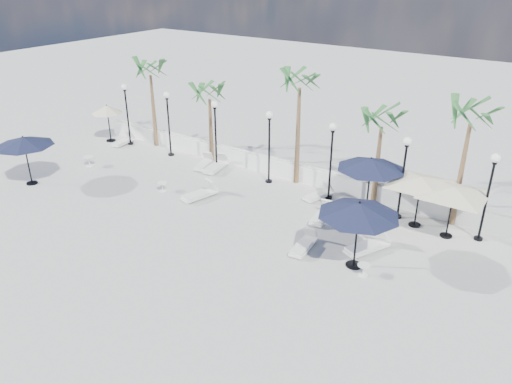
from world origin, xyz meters
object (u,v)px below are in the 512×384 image
Objects in this scene: lounger_6 at (303,245)px; lounger_7 at (322,215)px; parasol_cream_sq_b at (422,177)px; parasol_cream_sq_a at (455,187)px; lounger_0 at (124,141)px; lounger_2 at (216,166)px; lounger_3 at (200,194)px; parasol_navy_left at (23,142)px; lounger_1 at (204,164)px; parasol_navy_right at (359,210)px; lounger_5 at (368,246)px; parasol_navy_mid at (371,164)px; lounger_4 at (319,195)px; parasol_cream_small at (107,110)px.

lounger_7 is at bearing 95.01° from lounger_6.
parasol_cream_sq_b is at bearing 20.43° from lounger_7.
lounger_7 is 0.37× the size of parasol_cream_sq_a.
lounger_7 is 5.68m from parasol_cream_sq_a.
lounger_0 is at bearing 166.18° from lounger_7.
parasol_cream_sq_b reaches higher than lounger_2.
lounger_0 is 0.84× the size of lounger_2.
lounger_2 is 1.01× the size of lounger_3.
lounger_1 is at bearing 48.97° from parasol_navy_left.
parasol_navy_right is (10.34, -4.51, 2.17)m from lounger_2.
lounger_1 is 10.06m from lounger_6.
lounger_3 is 0.40× the size of parasol_cream_sq_a.
parasol_cream_sq_b is (18.70, -0.02, 2.11)m from lounger_0.
lounger_5 is at bearing -105.03° from parasol_cream_sq_b.
parasol_navy_mid is (1.35, 1.80, 2.19)m from lounger_7.
lounger_5 is (17.84, -3.23, 0.04)m from lounger_0.
parasol_cream_sq_b is at bearing 16.80° from lounger_4.
lounger_6 is at bearing -15.15° from parasol_cream_small.
lounger_6 is 2.77m from lounger_7.
lounger_1 reaches higher than lounger_0.
lounger_0 is 0.72× the size of parasol_cream_small.
lounger_6 is 6.58m from parasol_cream_sq_a.
parasol_cream_small is at bearing 157.93° from lounger_6.
lounger_4 is 0.84× the size of lounger_5.
lounger_1 is 12.21m from parasol_navy_right.
lounger_5 reaches higher than lounger_1.
parasol_cream_small is at bearing 174.32° from lounger_0.
parasol_cream_sq_b reaches higher than parasol_cream_sq_a.
lounger_7 is at bearing 26.39° from lounger_3.
parasol_cream_sq_a reaches higher than lounger_1.
lounger_0 is 0.34× the size of parasol_cream_sq_b.
lounger_5 is at bearing -16.81° from lounger_0.
lounger_5 reaches higher than lounger_0.
lounger_7 is 0.61× the size of parasol_navy_mid.
parasol_navy_left is at bearing -135.32° from lounger_4.
lounger_5 is 0.41× the size of parasol_cream_sq_a.
lounger_2 is at bearing 179.04° from parasol_cream_sq_a.
lounger_1 is at bearing -162.45° from lounger_4.
lounger_0 is at bearing 159.33° from lounger_1.
lounger_7 is 0.62× the size of parasol_navy_left.
lounger_0 is 2.20m from parasol_cream_small.
parasol_cream_sq_a is at bearing 37.55° from lounger_6.
lounger_1 is 12.21m from parasol_cream_sq_b.
lounger_7 is (6.00, 1.39, -0.02)m from lounger_3.
lounger_5 reaches higher than lounger_4.
lounger_0 and lounger_4 have the same top height.
parasol_navy_right is (8.74, -1.24, 2.17)m from lounger_3.
lounger_6 is 0.60× the size of parasol_navy_right.
parasol_cream_sq_a is 2.10× the size of parasol_cream_small.
lounger_3 is at bearing 161.75° from lounger_6.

